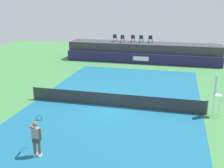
{
  "coord_description": "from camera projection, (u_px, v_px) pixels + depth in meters",
  "views": [
    {
      "loc": [
        4.12,
        -17.56,
        7.28
      ],
      "look_at": [
        -0.64,
        2.0,
        1.0
      ],
      "focal_mm": 44.09,
      "sensor_mm": 36.0,
      "label": 1
    }
  ],
  "objects": [
    {
      "name": "ground_plane",
      "position": [
        123.0,
        93.0,
        22.16
      ],
      "size": [
        48.0,
        48.0,
        0.0
      ],
      "primitive_type": "plane",
      "color": "#3D7A42"
    },
    {
      "name": "court_inner",
      "position": [
        114.0,
        106.0,
        19.38
      ],
      "size": [
        12.0,
        22.0,
        0.0
      ],
      "primitive_type": "cube",
      "color": "#16597A",
      "rests_on": "ground"
    },
    {
      "name": "sponsor_wall",
      "position": [
        141.0,
        59.0,
        31.72
      ],
      "size": [
        18.0,
        0.22,
        1.2
      ],
      "color": "#231E4C",
      "rests_on": "ground"
    },
    {
      "name": "spectator_platform",
      "position": [
        143.0,
        52.0,
        33.25
      ],
      "size": [
        18.0,
        2.8,
        2.2
      ],
      "primitive_type": "cube",
      "color": "#38383D",
      "rests_on": "ground"
    },
    {
      "name": "spectator_chair_far_left",
      "position": [
        115.0,
        38.0,
        33.71
      ],
      "size": [
        0.45,
        0.45,
        0.89
      ],
      "color": "#1E232D",
      "rests_on": "spectator_platform"
    },
    {
      "name": "spectator_chair_left",
      "position": [
        123.0,
        38.0,
        33.12
      ],
      "size": [
        0.45,
        0.45,
        0.89
      ],
      "color": "#1E232D",
      "rests_on": "spectator_platform"
    },
    {
      "name": "spectator_chair_center",
      "position": [
        133.0,
        38.0,
        33.26
      ],
      "size": [
        0.45,
        0.45,
        0.89
      ],
      "color": "#1E232D",
      "rests_on": "spectator_platform"
    },
    {
      "name": "spectator_chair_right",
      "position": [
        141.0,
        38.0,
        32.94
      ],
      "size": [
        0.45,
        0.45,
        0.89
      ],
      "color": "#1E232D",
      "rests_on": "spectator_platform"
    },
    {
      "name": "spectator_chair_far_right",
      "position": [
        151.0,
        39.0,
        32.76
      ],
      "size": [
        0.48,
        0.48,
        0.89
      ],
      "color": "#1E232D",
      "rests_on": "spectator_platform"
    },
    {
      "name": "umpire_chair",
      "position": [
        216.0,
        92.0,
        17.39
      ],
      "size": [
        0.48,
        0.48,
        2.76
      ],
      "color": "white",
      "rests_on": "ground"
    },
    {
      "name": "tennis_net",
      "position": [
        114.0,
        100.0,
        19.24
      ],
      "size": [
        12.4,
        0.02,
        0.95
      ],
      "primitive_type": "cube",
      "color": "#2D2D2D",
      "rests_on": "ground"
    },
    {
      "name": "net_post_near",
      "position": [
        34.0,
        93.0,
        20.63
      ],
      "size": [
        0.1,
        0.1,
        1.0
      ],
      "primitive_type": "cylinder",
      "color": "#4C4C51",
      "rests_on": "ground"
    },
    {
      "name": "net_post_far",
      "position": [
        207.0,
        108.0,
        17.83
      ],
      "size": [
        0.1,
        0.1,
        1.0
      ],
      "primitive_type": "cylinder",
      "color": "#4C4C51",
      "rests_on": "ground"
    },
    {
      "name": "tennis_player",
      "position": [
        36.0,
        137.0,
        13.06
      ],
      "size": [
        0.73,
        1.13,
        1.77
      ],
      "color": "white",
      "rests_on": "court_inner"
    },
    {
      "name": "tennis_ball",
      "position": [
        76.0,
        76.0,
        26.82
      ],
      "size": [
        0.07,
        0.07,
        0.07
      ],
      "primitive_type": "sphere",
      "color": "#D8EA33",
      "rests_on": "court_inner"
    }
  ]
}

